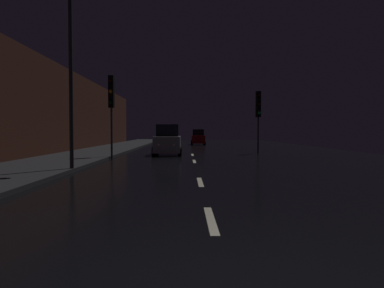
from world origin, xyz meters
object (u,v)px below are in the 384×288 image
traffic_light_far_left (111,98)px  car_approaching_headlights (168,141)px  traffic_light_far_right (258,109)px  streetlamp_overhead (82,48)px  car_distant_taillights (198,138)px

traffic_light_far_left → car_approaching_headlights: (3.15, 3.80, -2.63)m
traffic_light_far_left → traffic_light_far_right: traffic_light_far_left is taller
streetlamp_overhead → traffic_light_far_right: bearing=52.5°
traffic_light_far_left → car_distant_taillights: 24.04m
streetlamp_overhead → car_distant_taillights: (5.67, 30.31, -4.15)m
traffic_light_far_right → car_approaching_headlights: traffic_light_far_right is taller
traffic_light_far_right → car_distant_taillights: size_ratio=1.24×
traffic_light_far_left → car_distant_taillights: traffic_light_far_left is taller
car_approaching_headlights → car_distant_taillights: bearing=171.9°
streetlamp_overhead → traffic_light_far_left: bearing=91.9°
streetlamp_overhead → car_approaching_headlights: (2.91, 10.97, -4.04)m
streetlamp_overhead → car_approaching_headlights: bearing=75.1°
traffic_light_far_left → streetlamp_overhead: (0.24, -7.17, 1.40)m
car_approaching_headlights → streetlamp_overhead: bearing=-14.9°
car_approaching_headlights → car_distant_taillights: car_approaching_headlights is taller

